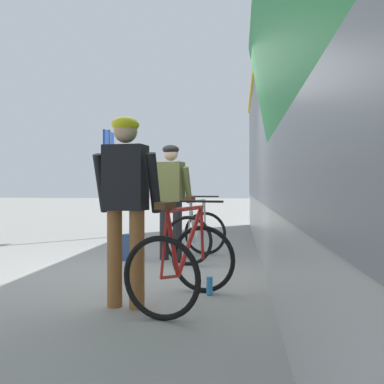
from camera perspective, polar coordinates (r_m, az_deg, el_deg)
name	(u,v)px	position (r m, az deg, el deg)	size (l,w,h in m)	color
ground_plane	(153,272)	(5.74, -5.24, -10.56)	(80.00, 80.00, 0.00)	gray
cyclist_near_in_dark	(126,193)	(4.00, -8.81, -0.20)	(0.64, 0.36, 1.76)	#935B2D
cyclist_far_in_olive	(171,191)	(6.56, -2.83, 0.10)	(0.65, 0.40, 1.76)	#232328
bicycle_near_red	(184,263)	(4.09, -1.05, -9.36)	(0.96, 1.22, 0.99)	black
bicycle_far_silver	(197,234)	(6.61, 0.70, -5.56)	(0.87, 1.17, 0.99)	black
backpack_on_platform	(132,247)	(6.62, -7.96, -7.31)	(0.28, 0.18, 0.40)	navy
water_bottle_near_the_bikes	(210,286)	(4.52, 2.35, -12.37)	(0.06, 0.06, 0.19)	#338CCC
platform_sign_post	(109,165)	(9.76, -11.02, 3.58)	(0.08, 0.70, 2.40)	#595B60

